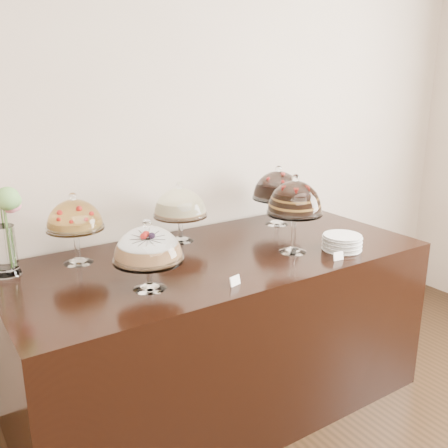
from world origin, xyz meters
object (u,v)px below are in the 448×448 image
display_counter (219,331)px  cake_stand_sugar_sponge (148,247)px  flower_vase (0,224)px  cake_stand_choco_layer (295,200)px  plate_stack (342,242)px  cake_stand_cheesecake (180,205)px  cake_stand_dark_choco (278,187)px  cake_stand_fruit_tart (75,218)px

display_counter → cake_stand_sugar_sponge: (-0.49, -0.20, 0.64)m
display_counter → flower_vase: flower_vase is taller
cake_stand_choco_layer → plate_stack: (0.24, -0.12, -0.24)m
flower_vase → cake_stand_cheesecake: bearing=-0.3°
cake_stand_dark_choco → plate_stack: (-0.02, -0.58, -0.20)m
cake_stand_sugar_sponge → cake_stand_choco_layer: size_ratio=0.76×
cake_stand_sugar_sponge → cake_stand_fruit_tart: size_ratio=0.88×
cake_stand_fruit_tart → cake_stand_sugar_sponge: bearing=-71.6°
display_counter → cake_stand_dark_choco: cake_stand_dark_choco is taller
cake_stand_sugar_sponge → plate_stack: size_ratio=1.54×
cake_stand_choco_layer → cake_stand_dark_choco: (0.26, 0.46, -0.04)m
cake_stand_cheesecake → cake_stand_fruit_tart: bearing=-177.6°
display_counter → cake_stand_dark_choco: size_ratio=5.88×
cake_stand_fruit_tart → cake_stand_cheesecake: bearing=2.4°
cake_stand_dark_choco → cake_stand_fruit_tart: 1.28m
cake_stand_cheesecake → cake_stand_fruit_tart: cake_stand_fruit_tart is taller
display_counter → cake_stand_sugar_sponge: cake_stand_sugar_sponge is taller
cake_stand_sugar_sponge → flower_vase: bearing=133.8°
cake_stand_cheesecake → plate_stack: size_ratio=1.64×
cake_stand_sugar_sponge → cake_stand_cheesecake: cake_stand_cheesecake is taller
display_counter → plate_stack: bearing=-27.0°
display_counter → cake_stand_sugar_sponge: bearing=-157.7°
display_counter → plate_stack: 0.83m
cake_stand_dark_choco → flower_vase: 1.61m
cake_stand_sugar_sponge → cake_stand_dark_choco: 1.21m
cake_stand_choco_layer → cake_stand_dark_choco: bearing=60.0°
display_counter → cake_stand_fruit_tart: bearing=156.2°
cake_stand_sugar_sponge → cake_stand_dark_choco: bearing=23.3°
cake_stand_dark_choco → cake_stand_fruit_tart: size_ratio=1.04×
cake_stand_fruit_tart → flower_vase: bearing=174.8°
plate_stack → cake_stand_cheesecake: bearing=136.5°
cake_stand_cheesecake → plate_stack: bearing=-43.5°
cake_stand_sugar_sponge → cake_stand_dark_choco: (1.11, 0.48, 0.04)m
flower_vase → cake_stand_choco_layer: bearing=-20.3°
cake_stand_sugar_sponge → plate_stack: (1.09, -0.10, -0.15)m
cake_stand_choco_layer → plate_stack: 0.36m
cake_stand_choco_layer → cake_stand_fruit_tart: cake_stand_choco_layer is taller
cake_stand_choco_layer → plate_stack: cake_stand_choco_layer is taller
cake_stand_dark_choco → cake_stand_choco_layer: bearing=-120.0°
display_counter → flower_vase: (-0.99, 0.32, 0.70)m
cake_stand_dark_choco → cake_stand_fruit_tart: (-1.28, 0.01, -0.00)m
cake_stand_cheesecake → cake_stand_dark_choco: size_ratio=0.91×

